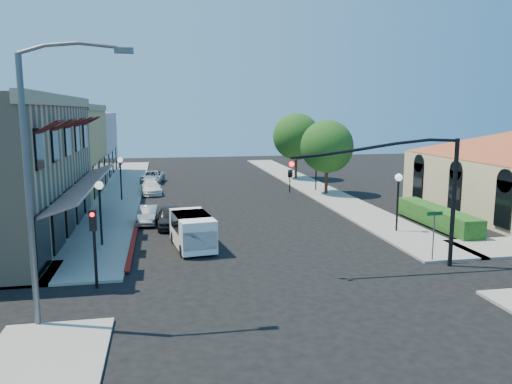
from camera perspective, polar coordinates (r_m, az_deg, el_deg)
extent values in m
plane|color=black|center=(21.04, 4.34, -10.87)|extent=(120.00, 120.00, 0.00)
cube|color=gray|center=(46.75, -14.95, 0.13)|extent=(3.50, 50.00, 0.12)
cube|color=gray|center=(48.66, 6.06, 0.74)|extent=(3.50, 50.00, 0.12)
cube|color=maroon|center=(28.06, -13.90, -5.95)|extent=(0.25, 10.00, 0.06)
cube|color=tan|center=(30.55, -21.32, 9.71)|extent=(0.50, 18.20, 0.60)
cube|color=#561416|center=(30.67, -18.87, 0.93)|extent=(1.75, 17.00, 0.67)
cube|color=#48110E|center=(23.55, -22.53, 6.91)|extent=(1.02, 1.50, 0.60)
cube|color=#48110E|center=(26.89, -21.07, 7.20)|extent=(1.02, 1.50, 0.60)
cube|color=#48110E|center=(30.24, -19.93, 7.43)|extent=(1.02, 1.50, 0.60)
cube|color=#48110E|center=(33.60, -19.02, 7.61)|extent=(1.02, 1.50, 0.60)
cube|color=#48110E|center=(36.97, -18.28, 7.75)|extent=(1.02, 1.50, 0.60)
cube|color=black|center=(23.84, -23.21, -5.17)|extent=(0.12, 2.60, 2.60)
cube|color=black|center=(27.08, -21.69, -3.41)|extent=(0.12, 2.60, 2.60)
cube|color=black|center=(30.35, -20.50, -2.02)|extent=(0.12, 2.60, 2.60)
cube|color=black|center=(33.65, -19.54, -0.91)|extent=(0.12, 2.60, 2.60)
cube|color=black|center=(36.97, -18.76, 0.01)|extent=(0.12, 2.60, 2.60)
cube|color=tan|center=(46.35, -23.60, 4.25)|extent=(10.00, 12.00, 7.60)
cube|color=beige|center=(58.10, -21.00, 4.98)|extent=(10.00, 12.00, 7.00)
cube|color=black|center=(32.70, 26.43, -1.28)|extent=(0.12, 1.40, 2.80)
cube|color=black|center=(36.74, 21.76, 0.10)|extent=(0.12, 1.40, 2.80)
cube|color=black|center=(40.99, 18.04, 1.20)|extent=(0.12, 1.40, 2.80)
cube|color=#184714|center=(33.55, 19.88, -3.75)|extent=(1.40, 8.00, 1.10)
cylinder|color=black|center=(43.82, 8.02, 1.07)|extent=(0.28, 0.28, 2.10)
sphere|color=#184714|center=(43.49, 8.12, 5.18)|extent=(4.56, 4.56, 4.56)
cylinder|color=black|center=(53.29, 4.58, 2.67)|extent=(0.28, 0.28, 2.27)
sphere|color=#184714|center=(53.01, 4.63, 6.34)|extent=(4.94, 4.94, 4.94)
cylinder|color=black|center=(24.80, 21.64, -1.22)|extent=(0.20, 0.20, 6.00)
cylinder|color=black|center=(22.62, 13.63, 4.87)|extent=(7.80, 0.14, 0.14)
imported|color=black|center=(21.41, 3.97, 2.45)|extent=(0.20, 0.16, 1.00)
sphere|color=#FF0C0C|center=(21.20, 4.10, 3.20)|extent=(0.22, 0.22, 0.22)
cylinder|color=black|center=(21.53, -17.91, -6.64)|extent=(0.12, 0.12, 3.00)
cube|color=black|center=(21.05, -18.15, -3.08)|extent=(0.28, 0.22, 0.85)
sphere|color=#FF0C0C|center=(20.89, -18.23, -2.48)|extent=(0.18, 0.18, 0.18)
cylinder|color=#595B5E|center=(17.80, -24.56, -0.41)|extent=(0.20, 0.20, 9.00)
cylinder|color=#595B5E|center=(17.40, -20.67, 15.34)|extent=(3.00, 0.12, 0.12)
cube|color=#595B5E|center=(17.20, -14.86, 15.36)|extent=(0.60, 0.25, 0.18)
cylinder|color=#595B5E|center=(25.48, 19.62, -4.86)|extent=(0.06, 0.06, 2.50)
cube|color=#0C591E|center=(25.23, 19.76, -2.33)|extent=(0.80, 0.04, 0.18)
cylinder|color=black|center=(27.84, -17.32, -2.83)|extent=(0.12, 0.12, 3.20)
sphere|color=white|center=(27.54, -17.50, 0.73)|extent=(0.44, 0.44, 0.44)
cylinder|color=black|center=(41.58, -15.18, 1.16)|extent=(0.12, 0.12, 3.20)
sphere|color=white|center=(41.37, -15.28, 3.56)|extent=(0.44, 0.44, 0.44)
cylinder|color=black|center=(30.85, 15.86, -1.61)|extent=(0.12, 0.12, 3.20)
sphere|color=white|center=(30.58, 16.00, 1.61)|extent=(0.44, 0.44, 0.44)
cylinder|color=black|center=(45.54, 6.88, 2.10)|extent=(0.12, 0.12, 3.20)
sphere|color=white|center=(45.35, 6.92, 4.29)|extent=(0.44, 0.44, 0.44)
cube|color=white|center=(26.72, -7.28, -4.34)|extent=(2.31, 4.31, 1.68)
cube|color=white|center=(25.06, -6.48, -5.46)|extent=(1.79, 0.79, 0.93)
cube|color=black|center=(25.25, -6.66, -4.26)|extent=(1.59, 0.31, 0.84)
cube|color=black|center=(26.89, -7.42, -3.34)|extent=(2.10, 2.65, 0.84)
cylinder|color=black|center=(25.42, -8.40, -6.64)|extent=(0.31, 0.64, 0.62)
cylinder|color=black|center=(28.09, -9.41, -5.13)|extent=(0.31, 0.64, 0.62)
cylinder|color=black|center=(25.73, -4.89, -6.38)|extent=(0.31, 0.64, 0.62)
cylinder|color=black|center=(28.37, -6.23, -4.92)|extent=(0.31, 0.64, 0.62)
imported|color=black|center=(31.75, -9.78, -2.81)|extent=(1.61, 3.92, 1.33)
imported|color=#939698|center=(33.09, -12.24, -2.57)|extent=(1.48, 3.51, 1.13)
imported|color=white|center=(44.57, -11.89, 0.49)|extent=(1.97, 4.16, 1.17)
imported|color=#ACAFB1|center=(51.50, -11.75, 1.69)|extent=(2.60, 4.61, 1.22)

